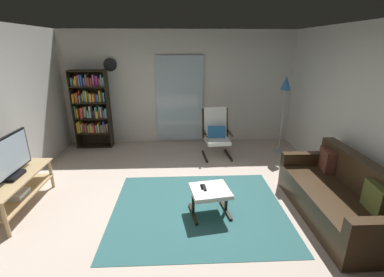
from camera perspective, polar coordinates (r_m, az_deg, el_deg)
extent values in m
plane|color=#C4B1A2|center=(4.08, -2.40, -14.37)|extent=(7.02, 7.02, 0.00)
cube|color=silver|center=(6.37, -2.72, 10.65)|extent=(5.60, 0.06, 2.60)
cube|color=silver|center=(4.44, 34.86, 3.28)|extent=(0.06, 6.00, 2.60)
cube|color=silver|center=(6.35, -2.60, 8.33)|extent=(1.10, 0.01, 2.00)
cube|color=#2D5E5E|center=(4.02, 1.36, -14.85)|extent=(2.48, 2.06, 0.01)
cube|color=tan|center=(4.54, -33.90, -7.03)|extent=(0.50, 1.34, 0.02)
cube|color=tan|center=(4.65, -33.27, -10.06)|extent=(0.46, 1.28, 0.02)
cylinder|color=tan|center=(4.09, -35.10, -14.14)|extent=(0.05, 0.05, 0.49)
cylinder|color=tan|center=(5.03, -27.92, -6.73)|extent=(0.05, 0.05, 0.49)
cylinder|color=tan|center=(5.21, -31.93, -6.56)|extent=(0.05, 0.05, 0.49)
cube|color=silver|center=(4.59, -33.71, -9.86)|extent=(0.30, 0.28, 0.07)
cube|color=black|center=(4.52, -33.98, -6.62)|extent=(0.20, 0.32, 0.05)
cube|color=black|center=(4.42, -34.70, -3.11)|extent=(0.04, 0.94, 0.55)
cube|color=silver|center=(4.41, -34.47, -3.12)|extent=(0.01, 0.88, 0.49)
cube|color=black|center=(6.59, -23.86, 5.58)|extent=(0.02, 0.30, 1.76)
cube|color=black|center=(6.35, -17.34, 5.89)|extent=(0.02, 0.30, 1.76)
cube|color=black|center=(6.59, -20.30, 6.04)|extent=(0.79, 0.02, 1.76)
cube|color=black|center=(6.70, -19.80, -1.44)|extent=(0.75, 0.28, 0.02)
cube|color=black|center=(6.59, -20.12, 1.29)|extent=(0.75, 0.28, 0.02)
cube|color=black|center=(6.50, -20.48, 4.24)|extent=(0.75, 0.28, 0.02)
cube|color=black|center=(6.42, -20.85, 7.26)|extent=(0.75, 0.28, 0.02)
cube|color=black|center=(6.37, -21.23, 10.34)|extent=(0.75, 0.28, 0.02)
cube|color=black|center=(6.33, -21.60, 13.33)|extent=(0.75, 0.28, 0.02)
cube|color=gold|center=(6.65, -23.13, 2.22)|extent=(0.03, 0.16, 0.24)
cube|color=gold|center=(6.67, -22.74, 2.43)|extent=(0.03, 0.21, 0.26)
cube|color=beige|center=(6.66, -22.46, 2.15)|extent=(0.03, 0.11, 0.20)
cube|color=red|center=(6.64, -22.15, 2.26)|extent=(0.03, 0.10, 0.23)
cube|color=#2C2533|center=(6.62, -21.84, 2.11)|extent=(0.03, 0.12, 0.19)
cube|color=brown|center=(6.60, -21.54, 2.18)|extent=(0.04, 0.23, 0.21)
cube|color=#A79234|center=(6.61, -21.05, 2.12)|extent=(0.04, 0.20, 0.18)
cube|color=beige|center=(6.57, -20.68, 2.16)|extent=(0.04, 0.14, 0.20)
cube|color=orange|center=(6.58, -20.25, 2.03)|extent=(0.03, 0.24, 0.15)
cube|color=red|center=(6.56, -19.98, 2.20)|extent=(0.03, 0.24, 0.20)
cube|color=teal|center=(6.53, -19.65, 2.05)|extent=(0.03, 0.16, 0.17)
cube|color=orange|center=(6.54, -19.18, 2.36)|extent=(0.04, 0.23, 0.22)
cube|color=#3158AB|center=(6.51, -18.78, 2.10)|extent=(0.04, 0.15, 0.17)
cube|color=orange|center=(6.52, -18.43, 2.17)|extent=(0.02, 0.22, 0.17)
cube|color=blue|center=(6.47, -18.25, 2.50)|extent=(0.02, 0.16, 0.27)
cube|color=brown|center=(6.50, -17.91, 2.24)|extent=(0.03, 0.18, 0.19)
cube|color=beige|center=(6.46, -17.63, 2.24)|extent=(0.02, 0.10, 0.21)
cube|color=#43844E|center=(6.58, -23.52, 5.31)|extent=(0.03, 0.19, 0.27)
cube|color=orange|center=(6.56, -23.20, 5.00)|extent=(0.04, 0.14, 0.20)
cube|color=#182C26|center=(6.57, -22.66, 4.90)|extent=(0.04, 0.13, 0.16)
cube|color=red|center=(6.53, -22.36, 5.21)|extent=(0.04, 0.23, 0.23)
cube|color=beige|center=(6.54, -21.90, 5.29)|extent=(0.04, 0.12, 0.24)
cube|color=#428646|center=(6.50, -21.64, 5.32)|extent=(0.02, 0.13, 0.25)
cube|color=#559899|center=(6.48, -21.24, 4.94)|extent=(0.04, 0.16, 0.17)
cube|color=beige|center=(6.46, -20.89, 5.38)|extent=(0.03, 0.15, 0.26)
cube|color=#243022|center=(6.48, -20.42, 5.08)|extent=(0.04, 0.21, 0.18)
cube|color=#2E1A28|center=(6.45, -20.02, 5.04)|extent=(0.04, 0.18, 0.17)
cube|color=#5D929C|center=(6.43, -19.70, 5.41)|extent=(0.03, 0.23, 0.25)
cube|color=gold|center=(6.42, -19.42, 4.98)|extent=(0.03, 0.24, 0.15)
cube|color=#378D51|center=(6.42, -19.11, 5.49)|extent=(0.03, 0.12, 0.26)
cube|color=#C0B1A7|center=(6.39, -18.81, 5.38)|extent=(0.03, 0.14, 0.24)
cube|color=black|center=(6.40, -18.47, 5.53)|extent=(0.03, 0.16, 0.26)
cube|color=#88438B|center=(6.40, -18.16, 5.13)|extent=(0.03, 0.22, 0.17)
cube|color=teal|center=(6.37, -17.82, 5.32)|extent=(0.04, 0.20, 0.22)
cube|color=orange|center=(6.51, -23.89, 7.96)|extent=(0.03, 0.21, 0.19)
cube|color=olive|center=(6.51, -23.48, 8.05)|extent=(0.02, 0.18, 0.20)
cube|color=red|center=(6.49, -23.18, 8.14)|extent=(0.04, 0.23, 0.22)
cube|color=red|center=(6.48, -22.88, 8.37)|extent=(0.02, 0.11, 0.26)
cube|color=teal|center=(6.46, -22.68, 7.90)|extent=(0.02, 0.23, 0.16)
cube|color=orange|center=(6.47, -22.29, 8.12)|extent=(0.03, 0.13, 0.20)
cube|color=teal|center=(6.45, -21.95, 8.42)|extent=(0.04, 0.14, 0.26)
cube|color=gold|center=(6.41, -21.63, 8.34)|extent=(0.03, 0.11, 0.25)
cube|color=#5794A1|center=(6.43, -21.14, 8.21)|extent=(0.04, 0.11, 0.20)
cube|color=gold|center=(6.41, -20.73, 8.22)|extent=(0.04, 0.21, 0.20)
cube|color=orange|center=(6.39, -20.25, 8.15)|extent=(0.04, 0.18, 0.17)
cube|color=brown|center=(6.37, -19.95, 8.27)|extent=(0.02, 0.20, 0.20)
cube|color=#3761A9|center=(6.35, -19.69, 8.18)|extent=(0.04, 0.11, 0.18)
cube|color=#427950|center=(6.35, -19.32, 8.14)|extent=(0.02, 0.17, 0.16)
cube|color=orange|center=(6.33, -19.00, 8.59)|extent=(0.03, 0.17, 0.26)
cube|color=#1F2F29|center=(6.31, -18.69, 8.59)|extent=(0.02, 0.13, 0.26)
cube|color=#53A0A1|center=(6.33, -18.25, 8.45)|extent=(0.04, 0.18, 0.21)
cube|color=teal|center=(6.47, -24.25, 10.98)|extent=(0.04, 0.13, 0.18)
cube|color=gold|center=(6.46, -23.74, 10.90)|extent=(0.04, 0.14, 0.15)
cube|color=gold|center=(6.43, -23.40, 11.22)|extent=(0.02, 0.21, 0.22)
cube|color=red|center=(6.42, -23.02, 11.35)|extent=(0.04, 0.19, 0.24)
cube|color=#2F67A8|center=(6.39, -22.74, 11.37)|extent=(0.03, 0.23, 0.24)
cube|color=#2C65AE|center=(6.37, -22.41, 11.42)|extent=(0.02, 0.20, 0.25)
cube|color=#8D4093|center=(6.37, -21.95, 11.16)|extent=(0.04, 0.14, 0.18)
cube|color=brown|center=(6.35, -21.56, 11.55)|extent=(0.03, 0.16, 0.26)
cube|color=brown|center=(6.35, -21.05, 11.30)|extent=(0.04, 0.23, 0.19)
cube|color=red|center=(6.34, -20.61, 11.26)|extent=(0.04, 0.20, 0.17)
cube|color=#924783|center=(6.33, -20.24, 11.61)|extent=(0.04, 0.16, 0.25)
cube|color=#A03588|center=(6.31, -19.81, 11.55)|extent=(0.03, 0.12, 0.22)
cube|color=purple|center=(6.27, -19.58, 11.53)|extent=(0.02, 0.11, 0.22)
cube|color=red|center=(6.29, -19.09, 11.33)|extent=(0.04, 0.14, 0.17)
cube|color=teal|center=(6.26, -18.74, 11.71)|extent=(0.03, 0.16, 0.25)
cube|color=teal|center=(6.24, -18.38, 11.45)|extent=(0.04, 0.14, 0.19)
cube|color=#372717|center=(4.24, 28.06, -12.33)|extent=(0.84, 1.91, 0.40)
cube|color=#372717|center=(4.23, 32.84, -6.84)|extent=(0.18, 1.91, 0.44)
cube|color=#372717|center=(4.80, 23.49, -3.92)|extent=(0.84, 0.14, 0.20)
cube|color=#575E29|center=(3.86, 34.84, -10.50)|extent=(0.19, 0.40, 0.34)
cube|color=brown|center=(4.69, 26.94, -4.07)|extent=(0.21, 0.40, 0.34)
cube|color=black|center=(5.81, 7.79, -3.55)|extent=(0.09, 0.60, 0.04)
cube|color=black|center=(5.83, 7.45, 3.43)|extent=(0.05, 0.18, 0.63)
cube|color=black|center=(5.65, 7.98, 1.40)|extent=(0.08, 0.52, 0.03)
cube|color=black|center=(5.70, 2.72, -3.83)|extent=(0.09, 0.60, 0.04)
cube|color=black|center=(5.72, 2.39, 3.28)|extent=(0.05, 0.18, 0.63)
cube|color=black|center=(5.54, 2.77, 1.21)|extent=(0.08, 0.52, 0.03)
cube|color=white|center=(5.60, 5.43, -0.38)|extent=(0.52, 0.56, 0.08)
cube|color=white|center=(5.74, 5.00, 3.69)|extent=(0.49, 0.22, 0.60)
cube|color=#2968A8|center=(5.65, 5.26, 1.11)|extent=(0.37, 0.22, 0.34)
cube|color=white|center=(3.76, 3.91, -11.13)|extent=(0.59, 0.56, 0.06)
cube|color=black|center=(3.89, 0.25, -15.87)|extent=(0.12, 0.48, 0.04)
cube|color=black|center=(3.80, 0.25, -13.82)|extent=(0.04, 0.04, 0.33)
cube|color=black|center=(4.00, 7.22, -14.94)|extent=(0.12, 0.48, 0.04)
cube|color=black|center=(3.91, 7.33, -12.93)|extent=(0.04, 0.04, 0.33)
cube|color=black|center=(3.75, 2.71, -10.51)|extent=(0.05, 0.15, 0.02)
cube|color=black|center=(3.78, 2.38, -10.30)|extent=(0.08, 0.14, 0.01)
cylinder|color=#A5A5AD|center=(6.29, 17.99, -2.63)|extent=(0.22, 0.22, 0.02)
cylinder|color=#B2B2B7|center=(6.08, 18.66, 3.45)|extent=(0.02, 0.02, 1.37)
cone|color=#366FAF|center=(5.92, 19.53, 11.15)|extent=(0.22, 0.22, 0.29)
cylinder|color=silver|center=(6.42, -17.12, 14.86)|extent=(0.28, 0.02, 0.28)
cylinder|color=black|center=(6.42, -17.14, 14.86)|extent=(0.29, 0.01, 0.29)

